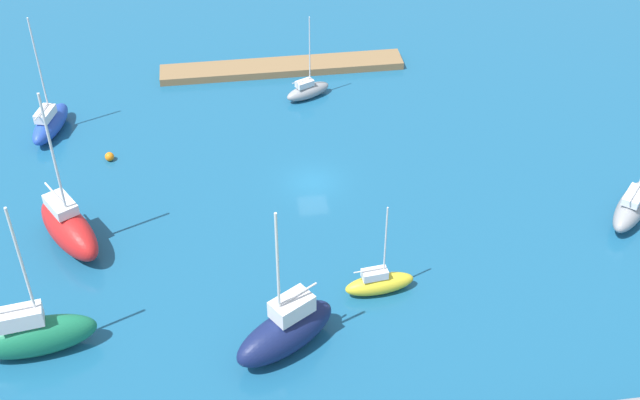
{
  "coord_description": "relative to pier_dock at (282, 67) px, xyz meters",
  "views": [
    {
      "loc": [
        7.11,
        55.64,
        42.55
      ],
      "look_at": [
        0.0,
        4.36,
        1.5
      ],
      "focal_mm": 47.28,
      "sensor_mm": 36.0,
      "label": 1
    }
  ],
  "objects": [
    {
      "name": "sailboat_red_off_beacon",
      "position": [
        18.56,
        24.24,
        1.33
      ],
      "size": [
        6.34,
        8.17,
        13.59
      ],
      "rotation": [
        0.0,
        0.0,
        2.1
      ],
      "color": "red",
      "rests_on": "water"
    },
    {
      "name": "sailboat_navy_along_channel",
      "position": [
        3.5,
        36.78,
        1.27
      ],
      "size": [
        7.93,
        6.43,
        11.8
      ],
      "rotation": [
        0.0,
        0.0,
        0.57
      ],
      "color": "#141E4C",
      "rests_on": "water"
    },
    {
      "name": "sailboat_gray_lone_north",
      "position": [
        -1.9,
        5.54,
        0.43
      ],
      "size": [
        4.82,
        3.34,
        8.39
      ],
      "rotation": [
        0.0,
        0.0,
        3.59
      ],
      "color": "gray",
      "rests_on": "water"
    },
    {
      "name": "water",
      "position": [
        -0.63,
        18.93,
        -0.37
      ],
      "size": [
        160.0,
        160.0,
        0.0
      ],
      "primitive_type": "plane",
      "color": "#19567F",
      "rests_on": "ground"
    },
    {
      "name": "sailboat_yellow_near_pier",
      "position": [
        -3.59,
        32.45,
        0.5
      ],
      "size": [
        5.19,
        2.07,
        7.69
      ],
      "rotation": [
        0.0,
        0.0,
        3.26
      ],
      "color": "yellow",
      "rests_on": "water"
    },
    {
      "name": "sailboat_green_far_north",
      "position": [
        19.69,
        34.9,
        1.25
      ],
      "size": [
        7.96,
        3.39,
        12.16
      ],
      "rotation": [
        0.0,
        0.0,
        3.29
      ],
      "color": "#19724C",
      "rests_on": "water"
    },
    {
      "name": "mooring_buoy_orange",
      "position": [
        16.36,
        13.45,
        0.02
      ],
      "size": [
        0.78,
        0.78,
        0.78
      ],
      "primitive_type": "sphere",
      "color": "orange",
      "rests_on": "water"
    },
    {
      "name": "pier_dock",
      "position": [
        0.0,
        0.0,
        0.0
      ],
      "size": [
        24.36,
        3.1,
        0.74
      ],
      "primitive_type": "cube",
      "color": "olive",
      "rests_on": "ground"
    },
    {
      "name": "sailboat_blue_center_basin",
      "position": [
        21.77,
        8.43,
        0.76
      ],
      "size": [
        3.74,
        6.65,
        11.2
      ],
      "rotation": [
        0.0,
        0.0,
        4.42
      ],
      "color": "#2347B2",
      "rests_on": "water"
    },
    {
      "name": "sailboat_gray_east_end",
      "position": [
        -24.93,
        26.92,
        0.84
      ],
      "size": [
        6.25,
        6.7,
        13.02
      ],
      "rotation": [
        0.0,
        0.0,
        3.99
      ],
      "color": "gray",
      "rests_on": "water"
    }
  ]
}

